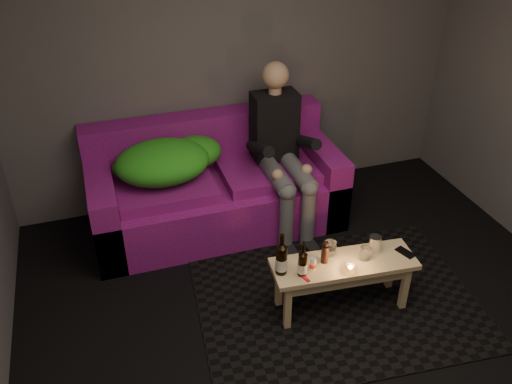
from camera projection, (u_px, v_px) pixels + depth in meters
floor at (342, 367)px, 3.42m from camera, size 4.50×4.50×0.00m
room at (330, 96)px, 2.92m from camera, size 4.50×4.50×4.50m
rug at (336, 301)px, 3.92m from camera, size 2.11×1.62×0.01m
sofa at (215, 189)px, 4.62m from camera, size 2.07×0.93×0.89m
green_blanket at (167, 160)px, 4.33m from camera, size 0.91×0.62×0.31m
person at (281, 147)px, 4.42m from camera, size 0.37×0.86×1.38m
coffee_table at (343, 270)px, 3.71m from camera, size 1.02×0.40×0.41m
beer_bottle_a at (281, 259)px, 3.52m from camera, size 0.08×0.08×0.31m
beer_bottle_b at (303, 264)px, 3.51m from camera, size 0.06×0.06×0.25m
salt_shaker at (313, 264)px, 3.58m from camera, size 0.05×0.05×0.09m
pepper_mill at (325, 254)px, 3.63m from camera, size 0.06×0.06×0.13m
tumbler_back at (330, 248)px, 3.71m from camera, size 0.10×0.10×0.10m
tealight at (350, 268)px, 3.58m from camera, size 0.06×0.06×0.05m
tumbler_front at (365, 253)px, 3.67m from camera, size 0.10×0.10×0.09m
steel_cup at (375, 244)px, 3.74m from camera, size 0.10×0.10×0.12m
smartphone at (405, 252)px, 3.75m from camera, size 0.11×0.15×0.01m
red_lighter at (306, 279)px, 3.51m from camera, size 0.04×0.07×0.01m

